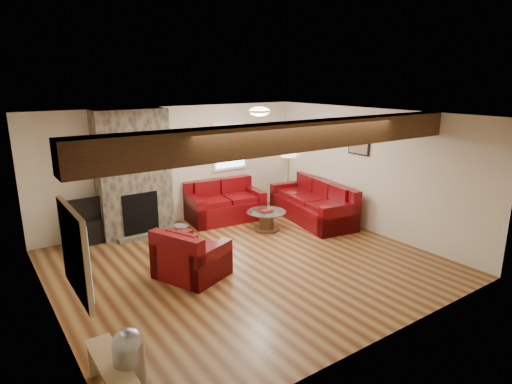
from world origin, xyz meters
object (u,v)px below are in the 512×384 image
(sofa_three, at_px, (312,201))
(armchair_red, at_px, (192,252))
(coffee_table, at_px, (267,221))
(tv_cabinet, at_px, (89,231))
(television, at_px, (87,208))
(loveseat, at_px, (225,201))
(floor_lamp, at_px, (288,155))

(sofa_three, height_order, armchair_red, sofa_three)
(coffee_table, bearing_deg, sofa_three, -2.58)
(sofa_three, height_order, tv_cabinet, sofa_three)
(armchair_red, bearing_deg, television, -0.81)
(loveseat, bearing_deg, floor_lamp, 10.10)
(coffee_table, distance_m, tv_cabinet, 3.49)
(loveseat, xyz_separation_m, coffee_table, (0.37, -1.06, -0.23))
(coffee_table, bearing_deg, armchair_red, -154.89)
(armchair_red, height_order, television, television)
(floor_lamp, bearing_deg, coffee_table, -142.10)
(television, bearing_deg, floor_lamp, -2.13)
(armchair_red, distance_m, floor_lamp, 4.46)
(coffee_table, distance_m, floor_lamp, 2.20)
(sofa_three, height_order, loveseat, same)
(sofa_three, bearing_deg, tv_cabinet, -98.37)
(sofa_three, relative_size, floor_lamp, 1.51)
(coffee_table, bearing_deg, television, 157.06)
(loveseat, bearing_deg, tv_cabinet, -179.67)
(tv_cabinet, relative_size, floor_lamp, 0.63)
(sofa_three, bearing_deg, coffee_table, -83.18)
(coffee_table, distance_m, television, 3.52)
(sofa_three, relative_size, loveseat, 1.37)
(coffee_table, xyz_separation_m, floor_lamp, (1.52, 1.18, 1.06))
(armchair_red, relative_size, television, 1.28)
(loveseat, xyz_separation_m, tv_cabinet, (-2.84, 0.30, -0.20))
(sofa_three, height_order, coffee_table, sofa_three)
(television, bearing_deg, loveseat, -6.02)
(coffee_table, relative_size, television, 1.06)
(loveseat, xyz_separation_m, armchair_red, (-1.87, -2.11, -0.03))
(tv_cabinet, distance_m, floor_lamp, 4.85)
(armchair_red, relative_size, floor_lamp, 0.67)
(floor_lamp, bearing_deg, tv_cabinet, 177.87)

